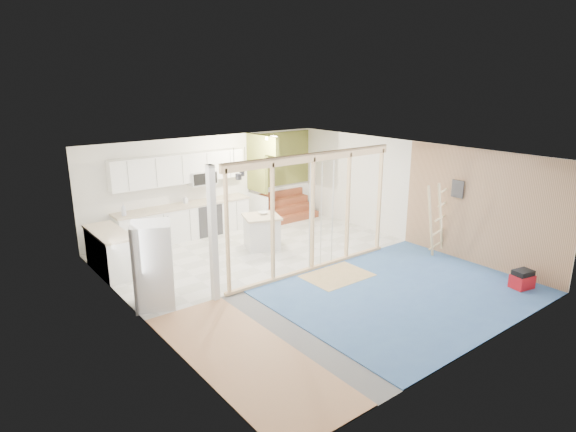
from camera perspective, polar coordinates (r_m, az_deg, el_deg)
room at (r=10.04m, az=1.62°, el=0.03°), size 7.01×8.01×2.61m
floor_overlays at (r=10.56m, az=1.67°, el=-6.58°), size 7.00×8.00×0.03m
stud_frame at (r=9.82m, az=0.54°, el=1.42°), size 4.66×0.14×2.60m
base_cabinets at (r=12.26m, az=-14.38°, el=-1.58°), size 4.45×2.24×0.93m
upper_cabinets at (r=12.66m, az=-12.45°, el=5.39°), size 3.60×0.41×0.85m
green_partition at (r=14.15m, az=-1.38°, el=3.23°), size 2.25×1.51×2.60m
pot_rack at (r=11.21m, az=-5.74°, el=5.29°), size 0.52×0.52×0.72m
sheathing_panel at (r=11.40m, az=21.95°, el=0.79°), size 0.02×4.00×2.60m
electrical_panel at (r=11.58m, az=19.47°, el=3.04°), size 0.04×0.30×0.40m
ceiling_light at (r=12.98m, az=-2.00°, el=9.23°), size 0.32×0.32×0.08m
fridge at (r=9.08m, az=-15.62°, el=-5.66°), size 0.93×0.89×1.60m
island at (r=11.89m, az=-3.12°, el=-1.92°), size 1.09×1.09×0.83m
bowl at (r=11.90m, az=-2.95°, el=0.36°), size 0.24×0.24×0.06m
soap_bottle_a at (r=12.00m, az=-18.90°, el=0.73°), size 0.15×0.15×0.30m
soap_bottle_b at (r=12.82m, az=-12.07°, el=1.97°), size 0.12×0.12×0.22m
toolbox at (r=10.75m, az=26.00°, el=-6.81°), size 0.47×0.39×0.39m
ladder at (r=11.73m, az=17.24°, el=-0.40°), size 0.94×0.04×1.75m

